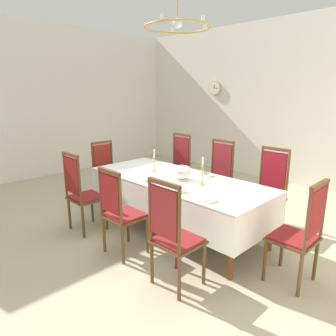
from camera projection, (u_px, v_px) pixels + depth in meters
The scene contains 24 objects.
ground at pixel (181, 229), 4.37m from camera, with size 8.13×6.45×0.04m, color #BAB08F.
back_wall at pixel (293, 103), 6.17m from camera, with size 8.13×0.08×3.33m, color silver.
left_wall at pixel (48, 102), 6.80m from camera, with size 0.08×6.45×3.33m, color silver.
dining_table at pixel (176, 183), 4.12m from camera, with size 2.57×1.04×0.76m.
tablecloth at pixel (176, 187), 4.13m from camera, with size 2.59×1.06×0.44m.
chair_south_a at pixel (82, 192), 4.14m from camera, with size 0.44×0.42×1.13m.
chair_north_a at pixel (177, 167), 5.40m from camera, with size 0.44×0.42×1.18m.
chair_south_b at pixel (120, 211), 3.54m from camera, with size 0.44×0.42×1.07m.
chair_north_b at pixel (217, 177), 4.79m from camera, with size 0.44×0.42×1.16m.
chair_south_c at pixel (173, 234), 2.93m from camera, with size 0.44×0.42×1.13m.
chair_north_c at pixel (268, 190), 4.19m from camera, with size 0.44×0.42×1.16m.
chair_head_west at pixel (107, 171), 5.33m from camera, with size 0.42×0.44×1.05m.
chair_head_east at pixel (300, 232), 2.98m from camera, with size 0.42×0.44×1.10m.
soup_tureen at pixel (182, 172), 4.01m from camera, with size 0.26×0.26×0.21m.
candlestick_west at pixel (154, 163), 4.38m from camera, with size 0.07×0.07×0.33m.
candlestick_east at pixel (202, 174), 3.76m from camera, with size 0.07×0.07×0.36m.
bowl_near_left at pixel (206, 175), 4.19m from camera, with size 0.17×0.17×0.03m.
bowl_near_right at pixel (180, 190), 3.55m from camera, with size 0.15×0.15×0.03m.
bowl_far_left at pixel (209, 199), 3.25m from camera, with size 0.17×0.17×0.03m.
bowl_far_right at pixel (149, 180), 3.93m from camera, with size 0.19×0.19×0.05m.
spoon_primary at pixel (213, 177), 4.14m from camera, with size 0.06×0.17×0.01m.
spoon_secondary at pixel (189, 193), 3.49m from camera, with size 0.06×0.17×0.01m.
mounted_clock at pixel (215, 88), 7.38m from camera, with size 0.34×0.06×0.34m.
chandelier at pixel (177, 27), 3.64m from camera, with size 0.81×0.80×0.66m.
Camera 1 is at (2.74, -2.95, 1.91)m, focal length 32.62 mm.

